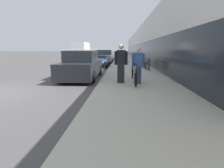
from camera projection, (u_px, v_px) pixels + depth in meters
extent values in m
cube|color=#B2AA99|center=(126.00, 59.00, 26.43)|extent=(3.44, 70.00, 0.12)
cube|color=silver|center=(161.00, 45.00, 33.44)|extent=(10.00, 70.00, 4.65)
cube|color=#1E2328|center=(135.00, 51.00, 33.92)|extent=(0.10, 63.00, 2.20)
torus|color=black|center=(133.00, 71.00, 8.97)|extent=(0.06, 0.71, 0.71)
torus|color=black|center=(136.00, 78.00, 6.88)|extent=(0.06, 0.71, 0.71)
cylinder|color=#7AD1C6|center=(134.00, 69.00, 7.88)|extent=(0.04, 1.82, 0.04)
cylinder|color=#7AD1C6|center=(135.00, 73.00, 7.48)|extent=(0.04, 1.08, 0.33)
cylinder|color=#7AD1C6|center=(135.00, 68.00, 7.18)|extent=(0.03, 0.03, 0.29)
cube|color=black|center=(135.00, 64.00, 7.15)|extent=(0.11, 0.22, 0.05)
cylinder|color=#7AD1C6|center=(133.00, 64.00, 8.73)|extent=(0.03, 0.03, 0.31)
cylinder|color=silver|center=(133.00, 61.00, 8.70)|extent=(0.52, 0.03, 0.03)
cube|color=#33384C|center=(138.00, 75.00, 7.54)|extent=(0.29, 0.21, 0.75)
cube|color=#33518E|center=(138.00, 59.00, 7.40)|extent=(0.35, 0.21, 0.58)
cylinder|color=#33518E|center=(133.00, 60.00, 7.42)|extent=(0.09, 0.09, 0.54)
cylinder|color=#33518E|center=(143.00, 60.00, 7.40)|extent=(0.09, 0.09, 0.54)
sphere|color=beige|center=(138.00, 49.00, 7.32)|extent=(0.21, 0.21, 0.21)
cube|color=black|center=(121.00, 74.00, 7.70)|extent=(0.31, 0.22, 0.81)
cube|color=black|center=(121.00, 57.00, 7.56)|extent=(0.38, 0.22, 0.62)
cylinder|color=black|center=(116.00, 58.00, 7.58)|extent=(0.10, 0.10, 0.59)
cylinder|color=black|center=(127.00, 58.00, 7.55)|extent=(0.10, 0.10, 0.59)
sphere|color=beige|center=(121.00, 47.00, 7.47)|extent=(0.22, 0.22, 0.22)
cylinder|color=black|center=(149.00, 65.00, 11.73)|extent=(0.05, 0.05, 0.82)
cylinder|color=black|center=(148.00, 64.00, 12.26)|extent=(0.05, 0.05, 0.82)
cylinder|color=black|center=(149.00, 59.00, 11.91)|extent=(0.05, 0.55, 0.05)
torus|color=black|center=(144.00, 64.00, 13.77)|extent=(0.06, 0.67, 0.67)
torus|color=black|center=(146.00, 65.00, 12.72)|extent=(0.06, 0.67, 0.67)
cylinder|color=#7AD1C6|center=(145.00, 61.00, 13.20)|extent=(0.04, 0.92, 0.04)
cylinder|color=#7AD1C6|center=(145.00, 63.00, 13.01)|extent=(0.04, 0.56, 0.31)
cylinder|color=#7AD1C6|center=(146.00, 60.00, 12.84)|extent=(0.03, 0.03, 0.28)
cube|color=black|center=(146.00, 58.00, 12.81)|extent=(0.11, 0.22, 0.05)
cylinder|color=#7AD1C6|center=(144.00, 59.00, 13.62)|extent=(0.03, 0.03, 0.29)
cylinder|color=silver|center=(144.00, 57.00, 13.59)|extent=(0.52, 0.03, 0.03)
torus|color=black|center=(141.00, 62.00, 16.06)|extent=(0.05, 0.65, 0.65)
torus|color=black|center=(142.00, 62.00, 15.07)|extent=(0.05, 0.65, 0.65)
cylinder|color=#2D56A8|center=(142.00, 60.00, 15.53)|extent=(0.04, 0.86, 0.04)
cylinder|color=#2D56A8|center=(142.00, 61.00, 15.35)|extent=(0.04, 0.52, 0.30)
cylinder|color=#2D56A8|center=(142.00, 58.00, 15.19)|extent=(0.03, 0.03, 0.27)
cube|color=black|center=(142.00, 57.00, 15.16)|extent=(0.11, 0.22, 0.05)
cylinder|color=#2D56A8|center=(141.00, 58.00, 15.91)|extent=(0.03, 0.03, 0.29)
cylinder|color=silver|center=(141.00, 56.00, 15.89)|extent=(0.52, 0.03, 0.03)
cube|color=black|center=(82.00, 68.00, 9.63)|extent=(1.74, 4.33, 0.79)
cube|color=#1E2328|center=(81.00, 56.00, 9.49)|extent=(1.49, 2.16, 0.57)
cylinder|color=silver|center=(83.00, 50.00, 9.89)|extent=(1.86, 0.04, 0.04)
cylinder|color=silver|center=(79.00, 50.00, 8.96)|extent=(1.86, 0.04, 0.04)
cylinder|color=black|center=(74.00, 70.00, 10.99)|extent=(0.22, 0.60, 0.60)
cylinder|color=black|center=(99.00, 70.00, 10.91)|extent=(0.22, 0.60, 0.60)
cylinder|color=black|center=(60.00, 76.00, 8.45)|extent=(0.22, 0.60, 0.60)
cylinder|color=black|center=(93.00, 77.00, 8.36)|extent=(0.22, 0.60, 0.60)
ellipsoid|color=navy|center=(99.00, 62.00, 15.71)|extent=(1.64, 3.95, 0.61)
cube|color=#1E2328|center=(100.00, 57.00, 16.11)|extent=(1.15, 0.04, 0.26)
cylinder|color=black|center=(93.00, 63.00, 16.90)|extent=(0.22, 0.60, 0.60)
cylinder|color=black|center=(108.00, 63.00, 16.82)|extent=(0.22, 0.60, 0.60)
cylinder|color=black|center=(88.00, 65.00, 14.66)|extent=(0.22, 0.60, 0.60)
cylinder|color=black|center=(106.00, 65.00, 14.57)|extent=(0.22, 0.60, 0.60)
cube|color=#4C5156|center=(105.00, 58.00, 21.12)|extent=(1.88, 4.77, 0.74)
cube|color=#1E2328|center=(105.00, 52.00, 20.99)|extent=(1.62, 2.39, 0.58)
cylinder|color=black|center=(99.00, 59.00, 22.61)|extent=(0.22, 0.60, 0.60)
cylinder|color=black|center=(113.00, 59.00, 22.52)|extent=(0.22, 0.60, 0.60)
cylinder|color=black|center=(96.00, 61.00, 19.81)|extent=(0.22, 0.60, 0.60)
cylinder|color=black|center=(111.00, 61.00, 19.72)|extent=(0.22, 0.60, 0.60)
cube|color=orange|center=(85.00, 52.00, 34.28)|extent=(1.99, 1.73, 1.60)
cube|color=white|center=(81.00, 50.00, 30.81)|extent=(2.16, 5.19, 2.46)
cylinder|color=black|center=(80.00, 55.00, 34.02)|extent=(0.28, 0.84, 0.84)
cylinder|color=black|center=(90.00, 55.00, 33.91)|extent=(0.28, 0.84, 0.84)
cylinder|color=black|center=(74.00, 56.00, 30.05)|extent=(0.28, 0.84, 0.84)
cylinder|color=black|center=(86.00, 56.00, 29.95)|extent=(0.28, 0.84, 0.84)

